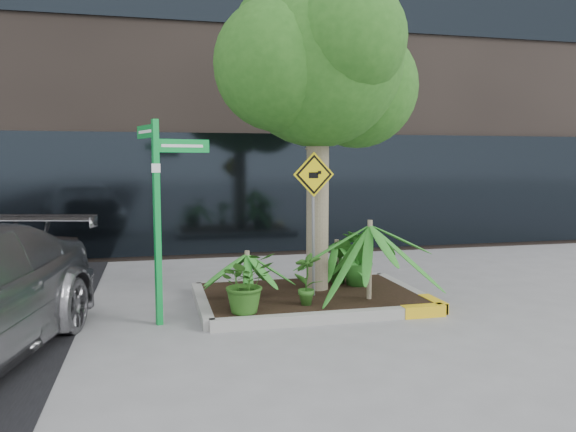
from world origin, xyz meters
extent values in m
plane|color=gray|center=(0.00, 0.00, 0.00)|extent=(80.00, 80.00, 0.00)
cube|color=#9E9E99|center=(0.20, 1.40, 0.07)|extent=(3.20, 0.15, 0.15)
cube|color=#9E9E99|center=(0.20, -0.80, 0.07)|extent=(3.20, 0.15, 0.15)
cube|color=#9E9E99|center=(-1.40, 0.30, 0.07)|extent=(0.15, 2.20, 0.15)
cube|color=#9E9E99|center=(1.80, 0.30, 0.07)|extent=(0.15, 2.20, 0.15)
cube|color=yellow|center=(1.50, -0.80, 0.07)|extent=(0.60, 0.17, 0.15)
cube|color=black|center=(0.20, 0.30, 0.12)|extent=(3.05, 2.05, 0.06)
cylinder|color=gray|center=(0.38, 0.52, 1.58)|extent=(0.34, 0.34, 3.15)
cylinder|color=gray|center=(0.49, 0.52, 2.73)|extent=(0.60, 0.17, 1.02)
sphere|color=#255C1A|center=(0.38, 0.52, 3.57)|extent=(2.52, 2.52, 2.52)
sphere|color=#255C1A|center=(1.12, 0.83, 3.26)|extent=(1.89, 1.89, 1.89)
sphere|color=#255C1A|center=(-0.25, 0.31, 3.47)|extent=(1.89, 1.89, 1.89)
sphere|color=#255C1A|center=(0.59, -0.11, 3.78)|extent=(1.68, 1.68, 1.68)
sphere|color=#255C1A|center=(0.07, 1.04, 3.99)|extent=(1.79, 1.79, 1.79)
cylinder|color=gray|center=(0.93, -0.25, 0.72)|extent=(0.07, 0.07, 1.13)
cylinder|color=gray|center=(-0.78, 0.06, 0.51)|extent=(0.07, 0.07, 0.71)
cylinder|color=gray|center=(0.79, 0.82, 0.50)|extent=(0.07, 0.07, 0.71)
imported|color=#285A19|center=(-0.90, -0.55, 0.55)|extent=(0.90, 0.90, 0.80)
imported|color=#25651E|center=(1.08, 0.62, 0.58)|extent=(0.69, 0.69, 0.87)
imported|color=#2E661F|center=(-0.02, -0.36, 0.52)|extent=(0.46, 0.46, 0.74)
imported|color=#235619|center=(0.86, 0.82, 0.51)|extent=(0.56, 0.56, 0.73)
cube|color=#0E9F3B|center=(-2.00, -0.34, 1.32)|extent=(0.09, 0.09, 2.64)
cube|color=#0E9F3B|center=(-1.66, -0.23, 2.31)|extent=(0.71, 0.25, 0.17)
cube|color=#0E9F3B|center=(-2.11, 0.00, 2.50)|extent=(0.25, 0.71, 0.17)
cube|color=white|center=(-1.66, -0.24, 2.31)|extent=(0.54, 0.18, 0.04)
cube|color=white|center=(-2.12, 0.00, 2.50)|extent=(0.18, 0.54, 0.04)
cube|color=white|center=(-2.00, -0.38, 2.03)|extent=(0.11, 0.04, 0.11)
cylinder|color=slate|center=(0.21, 0.16, 1.11)|extent=(0.06, 0.10, 1.92)
cube|color=yellow|center=(0.21, 0.14, 1.92)|extent=(0.64, 0.13, 0.64)
cube|color=black|center=(0.21, 0.13, 1.92)|extent=(0.56, 0.10, 0.57)
cube|color=yellow|center=(0.21, 0.12, 1.92)|extent=(0.48, 0.09, 0.49)
cube|color=black|center=(0.20, 0.12, 1.91)|extent=(0.15, 0.03, 0.09)
camera|label=1|loc=(-2.03, -7.63, 2.13)|focal=35.00mm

